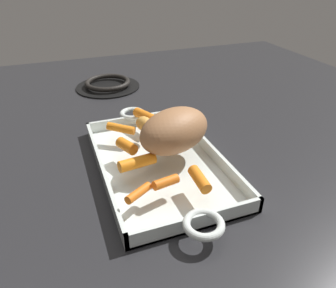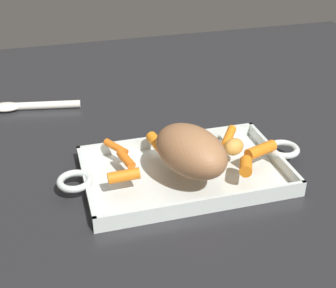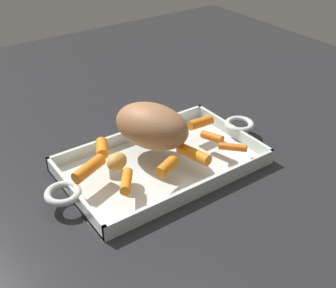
{
  "view_description": "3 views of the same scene",
  "coord_description": "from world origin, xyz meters",
  "px_view_note": "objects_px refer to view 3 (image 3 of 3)",
  "views": [
    {
      "loc": [
        -0.51,
        0.17,
        0.37
      ],
      "look_at": [
        -0.02,
        -0.01,
        0.06
      ],
      "focal_mm": 33.99,
      "sensor_mm": 36.0,
      "label": 1
    },
    {
      "loc": [
        -0.23,
        -0.72,
        0.51
      ],
      "look_at": [
        -0.03,
        0.02,
        0.06
      ],
      "focal_mm": 51.01,
      "sensor_mm": 36.0,
      "label": 2
    },
    {
      "loc": [
        0.39,
        0.57,
        0.5
      ],
      "look_at": [
        -0.0,
        0.02,
        0.06
      ],
      "focal_mm": 45.99,
      "sensor_mm": 36.0,
      "label": 3
    }
  ],
  "objects_px": {
    "roasting_dish": "(162,163)",
    "baby_carrot_northwest": "(167,166)",
    "baby_carrot_short": "(194,154)",
    "baby_carrot_center_left": "(89,169)",
    "baby_carrot_long": "(102,148)",
    "baby_carrot_southwest": "(201,123)",
    "baby_carrot_northeast": "(233,147)",
    "baby_carrot_southeast": "(212,137)",
    "baby_carrot_center_right": "(126,181)",
    "pork_roast": "(151,126)",
    "potato_whole": "(118,163)"
  },
  "relations": [
    {
      "from": "baby_carrot_northwest",
      "to": "baby_carrot_northeast",
      "type": "bearing_deg",
      "value": 173.43
    },
    {
      "from": "pork_roast",
      "to": "baby_carrot_short",
      "type": "bearing_deg",
      "value": 113.4
    },
    {
      "from": "roasting_dish",
      "to": "baby_carrot_southeast",
      "type": "bearing_deg",
      "value": 167.39
    },
    {
      "from": "baby_carrot_long",
      "to": "baby_carrot_northwest",
      "type": "distance_m",
      "value": 0.14
    },
    {
      "from": "baby_carrot_center_right",
      "to": "baby_carrot_center_left",
      "type": "xyz_separation_m",
      "value": [
        0.04,
        -0.07,
        0.0
      ]
    },
    {
      "from": "baby_carrot_northwest",
      "to": "baby_carrot_center_left",
      "type": "distance_m",
      "value": 0.14
    },
    {
      "from": "baby_carrot_long",
      "to": "baby_carrot_northwest",
      "type": "bearing_deg",
      "value": 119.61
    },
    {
      "from": "baby_carrot_southeast",
      "to": "baby_carrot_northwest",
      "type": "xyz_separation_m",
      "value": [
        0.13,
        0.03,
        0.0
      ]
    },
    {
      "from": "baby_carrot_center_right",
      "to": "pork_roast",
      "type": "bearing_deg",
      "value": -141.69
    },
    {
      "from": "roasting_dish",
      "to": "baby_carrot_northeast",
      "type": "distance_m",
      "value": 0.14
    },
    {
      "from": "roasting_dish",
      "to": "baby_carrot_southeast",
      "type": "distance_m",
      "value": 0.11
    },
    {
      "from": "baby_carrot_southeast",
      "to": "baby_carrot_northwest",
      "type": "bearing_deg",
      "value": 14.26
    },
    {
      "from": "roasting_dish",
      "to": "baby_carrot_northwest",
      "type": "bearing_deg",
      "value": 65.05
    },
    {
      "from": "baby_carrot_northeast",
      "to": "baby_carrot_southwest",
      "type": "distance_m",
      "value": 0.11
    },
    {
      "from": "baby_carrot_center_right",
      "to": "baby_carrot_northeast",
      "type": "relative_size",
      "value": 1.15
    },
    {
      "from": "baby_carrot_long",
      "to": "baby_carrot_northeast",
      "type": "bearing_deg",
      "value": 147.13
    },
    {
      "from": "baby_carrot_center_right",
      "to": "baby_carrot_southwest",
      "type": "bearing_deg",
      "value": -160.29
    },
    {
      "from": "baby_carrot_northwest",
      "to": "potato_whole",
      "type": "bearing_deg",
      "value": -37.92
    },
    {
      "from": "pork_roast",
      "to": "baby_carrot_southeast",
      "type": "height_order",
      "value": "pork_roast"
    },
    {
      "from": "baby_carrot_long",
      "to": "baby_carrot_southwest",
      "type": "height_order",
      "value": "baby_carrot_long"
    },
    {
      "from": "baby_carrot_center_left",
      "to": "potato_whole",
      "type": "distance_m",
      "value": 0.05
    },
    {
      "from": "pork_roast",
      "to": "baby_carrot_northwest",
      "type": "xyz_separation_m",
      "value": [
        0.03,
        0.09,
        -0.03
      ]
    },
    {
      "from": "baby_carrot_southeast",
      "to": "baby_carrot_short",
      "type": "bearing_deg",
      "value": 23.09
    },
    {
      "from": "baby_carrot_center_right",
      "to": "baby_carrot_northwest",
      "type": "distance_m",
      "value": 0.08
    },
    {
      "from": "roasting_dish",
      "to": "baby_carrot_southeast",
      "type": "xyz_separation_m",
      "value": [
        -0.11,
        0.02,
        0.03
      ]
    },
    {
      "from": "pork_roast",
      "to": "potato_whole",
      "type": "distance_m",
      "value": 0.11
    },
    {
      "from": "baby_carrot_southeast",
      "to": "baby_carrot_long",
      "type": "height_order",
      "value": "baby_carrot_long"
    },
    {
      "from": "baby_carrot_short",
      "to": "potato_whole",
      "type": "relative_size",
      "value": 1.67
    },
    {
      "from": "pork_roast",
      "to": "baby_carrot_southeast",
      "type": "relative_size",
      "value": 3.3
    },
    {
      "from": "pork_roast",
      "to": "baby_carrot_center_left",
      "type": "xyz_separation_m",
      "value": [
        0.14,
        0.02,
        -0.03
      ]
    },
    {
      "from": "baby_carrot_northeast",
      "to": "potato_whole",
      "type": "xyz_separation_m",
      "value": [
        0.21,
        -0.07,
        0.01
      ]
    },
    {
      "from": "baby_carrot_short",
      "to": "baby_carrot_southwest",
      "type": "bearing_deg",
      "value": -134.9
    },
    {
      "from": "baby_carrot_southeast",
      "to": "baby_carrot_center_left",
      "type": "height_order",
      "value": "baby_carrot_center_left"
    },
    {
      "from": "baby_carrot_long",
      "to": "baby_carrot_northwest",
      "type": "height_order",
      "value": "baby_carrot_long"
    },
    {
      "from": "pork_roast",
      "to": "baby_carrot_long",
      "type": "distance_m",
      "value": 0.1
    },
    {
      "from": "baby_carrot_long",
      "to": "baby_carrot_southwest",
      "type": "distance_m",
      "value": 0.22
    },
    {
      "from": "baby_carrot_center_left",
      "to": "potato_whole",
      "type": "relative_size",
      "value": 1.6
    },
    {
      "from": "baby_carrot_long",
      "to": "baby_carrot_short",
      "type": "height_order",
      "value": "same"
    },
    {
      "from": "pork_roast",
      "to": "baby_carrot_short",
      "type": "xyz_separation_m",
      "value": [
        -0.04,
        0.09,
        -0.03
      ]
    },
    {
      "from": "baby_carrot_northeast",
      "to": "baby_carrot_short",
      "type": "relative_size",
      "value": 0.77
    },
    {
      "from": "baby_carrot_northeast",
      "to": "baby_carrot_center_left",
      "type": "bearing_deg",
      "value": -19.23
    },
    {
      "from": "roasting_dish",
      "to": "potato_whole",
      "type": "height_order",
      "value": "potato_whole"
    },
    {
      "from": "baby_carrot_short",
      "to": "baby_carrot_center_left",
      "type": "xyz_separation_m",
      "value": [
        0.18,
        -0.07,
        0.0
      ]
    },
    {
      "from": "roasting_dish",
      "to": "baby_carrot_center_left",
      "type": "relative_size",
      "value": 7.0
    },
    {
      "from": "baby_carrot_short",
      "to": "baby_carrot_center_left",
      "type": "height_order",
      "value": "same"
    },
    {
      "from": "baby_carrot_northeast",
      "to": "baby_carrot_short",
      "type": "xyz_separation_m",
      "value": [
        0.08,
        -0.02,
        0.0
      ]
    },
    {
      "from": "baby_carrot_southwest",
      "to": "baby_carrot_center_left",
      "type": "height_order",
      "value": "baby_carrot_center_left"
    },
    {
      "from": "baby_carrot_long",
      "to": "baby_carrot_center_left",
      "type": "relative_size",
      "value": 0.63
    },
    {
      "from": "baby_carrot_center_right",
      "to": "baby_carrot_northwest",
      "type": "bearing_deg",
      "value": 174.85
    },
    {
      "from": "baby_carrot_center_right",
      "to": "baby_carrot_southwest",
      "type": "height_order",
      "value": "baby_carrot_southwest"
    }
  ]
}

